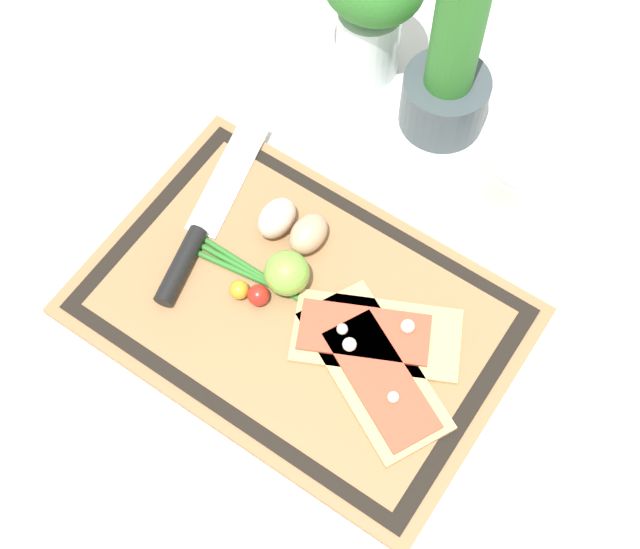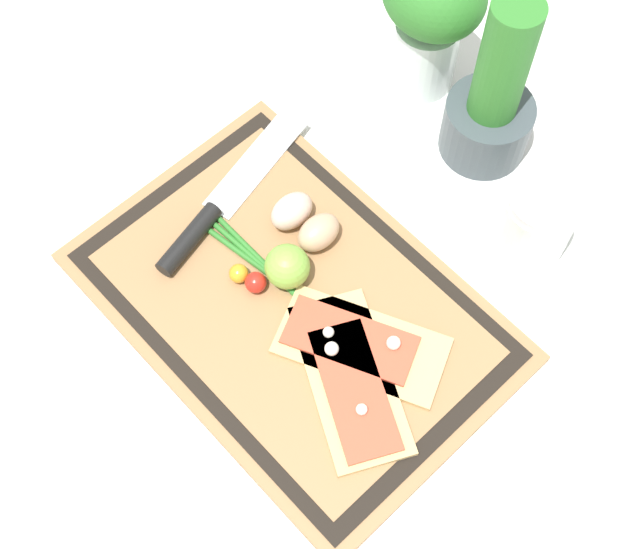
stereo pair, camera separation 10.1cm
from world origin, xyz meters
The scene contains 13 objects.
ground_plane centered at (0.00, 0.00, 0.00)m, with size 6.00×6.00×0.00m, color silver.
cutting_board centered at (0.00, 0.00, 0.01)m, with size 0.49×0.33×0.02m.
pizza_slice_near centered at (0.11, -0.02, 0.02)m, with size 0.22×0.17×0.02m.
pizza_slice_far centered at (0.09, 0.02, 0.02)m, with size 0.21×0.16×0.02m.
knife centered at (-0.15, 0.00, 0.02)m, with size 0.09×0.27×0.02m.
egg_brown centered at (-0.04, 0.08, 0.03)m, with size 0.04×0.06×0.04m, color tan.
egg_pink centered at (-0.08, 0.07, 0.03)m, with size 0.04×0.06×0.04m, color beige.
lime centered at (-0.03, 0.02, 0.04)m, with size 0.05×0.05×0.05m, color #7FB742.
cherry_tomato_red centered at (-0.04, -0.02, 0.03)m, with size 0.03×0.03×0.03m, color red.
cherry_tomato_yellow centered at (-0.07, -0.02, 0.03)m, with size 0.02×0.02×0.02m, color gold.
scallion_bunch centered at (-0.01, 0.01, 0.02)m, with size 0.29×0.05×0.01m.
herb_pot centered at (-0.01, 0.33, 0.08)m, with size 0.11×0.11×0.25m.
sauce_jar centered at (0.13, 0.26, 0.05)m, with size 0.08×0.08×0.11m.
Camera 1 is at (0.26, -0.34, 0.94)m, focal length 50.00 mm.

